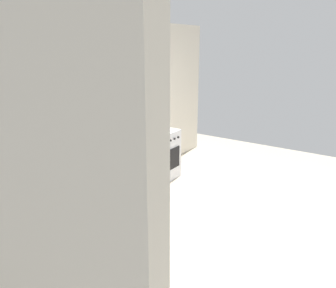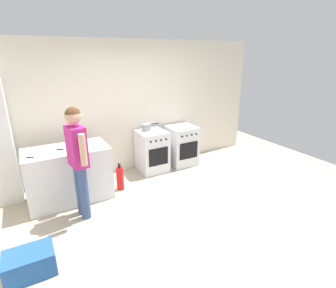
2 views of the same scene
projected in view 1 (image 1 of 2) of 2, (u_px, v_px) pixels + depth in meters
The scene contains 10 objects.
ground_plane at pixel (209, 233), 4.07m from camera, with size 8.00×8.00×0.00m, color #ADA38E.
back_wall at pixel (93, 112), 4.75m from camera, with size 6.00×0.10×2.60m, color silver.
counter_unit at pixel (53, 218), 3.53m from camera, with size 1.30×0.70×0.90m, color silver.
oven_left at pixel (130, 166), 5.08m from camera, with size 0.56×0.62×0.85m.
oven_right at pixel (157, 154), 5.64m from camera, with size 0.58×0.62×0.85m.
pot at pixel (122, 136), 4.94m from camera, with size 0.36×0.18×0.14m.
knife_utility at pixel (36, 183), 3.30m from camera, with size 0.24×0.14×0.01m.
knife_paring at pixel (13, 201), 2.93m from camera, with size 0.21×0.09×0.01m.
person at pixel (94, 181), 3.11m from camera, with size 0.25×0.56×1.67m.
fire_extinguisher at pixel (114, 209), 4.20m from camera, with size 0.13×0.13×0.50m.
Camera 1 is at (-3.22, -1.61, 2.25)m, focal length 35.00 mm.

